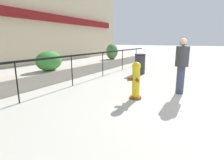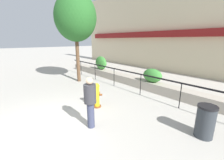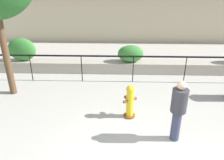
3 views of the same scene
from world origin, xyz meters
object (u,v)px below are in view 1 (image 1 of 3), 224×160
Objects in this scene: hedge_bush_1 at (49,61)px; trash_bin at (140,64)px; pedestrian at (182,63)px; hedge_bush_2 at (112,51)px; fire_hydrant at (136,80)px.

trash_bin is (3.63, -2.44, -0.38)m from hedge_bush_1.
hedge_bush_1 is 4.87m from pedestrian.
hedge_bush_2 is 0.60× the size of pedestrian.
hedge_bush_1 is at bearing 87.23° from fire_hydrant.
trash_bin is at bearing -120.92° from hedge_bush_2.
hedge_bush_1 is 1.16× the size of trash_bin.
fire_hydrant is 4.02m from trash_bin.
hedge_bush_1 is 1.09× the size of fire_hydrant.
fire_hydrant is 1.63m from pedestrian.
hedge_bush_2 is 6.29m from pedestrian.
hedge_bush_2 is 6.47m from fire_hydrant.
pedestrian is (1.17, -1.05, 0.44)m from fire_hydrant.
hedge_bush_1 is 3.75m from fire_hydrant.
hedge_bush_2 reaches higher than fire_hydrant.
trash_bin is at bearing 18.63° from fire_hydrant.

